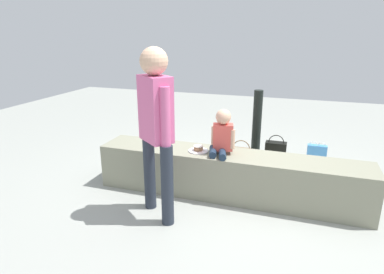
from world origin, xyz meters
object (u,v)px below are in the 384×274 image
Objects in this scene: adult_standing at (156,120)px; handbag_brown_canvas at (241,155)px; cake_plate at (198,149)px; gift_bag at (316,155)px; water_bottle_near_gift at (174,146)px; child_seated at (222,135)px; handbag_black_leather at (276,150)px; water_bottle_far_side at (328,184)px; cake_box_white at (181,169)px; party_cup_red at (188,152)px.

handbag_brown_canvas is at bearing 72.64° from adult_standing.
cake_plate reaches higher than gift_bag.
gift_bag is 2.05m from water_bottle_near_gift.
gift_bag is at bearing 51.25° from child_seated.
water_bottle_far_side is at bearing -51.56° from handbag_black_leather.
child_seated is 1.47× the size of gift_bag.
adult_standing reaches higher than water_bottle_near_gift.
cake_plate reaches higher than cake_box_white.
party_cup_red is at bearing 99.25° from adult_standing.
child_seated is at bearing 3.88° from cake_plate.
water_bottle_far_side is (1.64, 1.10, -0.90)m from adult_standing.
gift_bag is 0.93× the size of handbag_black_leather.
water_bottle_far_side is (1.41, 0.52, -0.44)m from cake_plate.
gift_bag reaches higher than party_cup_red.
adult_standing is at bearing -128.81° from child_seated.
cake_box_white is at bearing -152.03° from gift_bag.
cake_plate is at bearing -159.91° from water_bottle_far_side.
cake_box_white is at bearing -135.28° from handbag_brown_canvas.
water_bottle_far_side is at bearing -81.38° from gift_bag.
gift_bag reaches higher than water_bottle_far_side.
child_seated is at bearing -54.44° from party_cup_red.
cake_plate reaches higher than party_cup_red.
cake_box_white reaches higher than party_cup_red.
adult_standing is at bearing -82.34° from cake_box_white.
handbag_black_leather is (1.24, 0.29, 0.08)m from party_cup_red.
cake_plate is at bearing 68.79° from adult_standing.
cake_plate is (-0.26, -0.02, -0.19)m from child_seated.
handbag_black_leather is at bearing 174.26° from gift_bag.
party_cup_red is (-0.27, 1.66, -0.93)m from adult_standing.
adult_standing is 2.17m from water_bottle_far_side.
gift_bag is 3.20× the size of party_cup_red.
cake_plate is 1.60m from handbag_black_leather.
adult_standing reaches higher than handbag_black_leather.
cake_box_white is (-0.14, 1.01, -0.92)m from adult_standing.
cake_plate is (0.23, 0.58, -0.46)m from adult_standing.
handbag_black_leather is at bearing 40.24° from cake_box_white.
adult_standing is 0.78m from cake_plate.
handbag_black_leather is 0.53m from handbag_brown_canvas.
party_cup_red is 0.37× the size of cake_box_white.
water_bottle_near_gift is 1.51m from handbag_black_leather.
gift_bag is at bearing 7.40° from party_cup_red.
cake_plate is at bearing -49.63° from cake_box_white.
cake_plate is 1.87m from gift_bag.
water_bottle_far_side is (2.17, -0.66, -0.01)m from water_bottle_near_gift.
handbag_brown_canvas is (-1.12, 0.56, 0.03)m from water_bottle_far_side.
water_bottle_near_gift is at bearing -176.46° from gift_bag.
gift_bag reaches higher than handbag_brown_canvas.
water_bottle_far_side is at bearing 2.87° from cake_box_white.
water_bottle_near_gift reaches higher than cake_box_white.
water_bottle_far_side is (1.15, 0.50, -0.63)m from child_seated.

